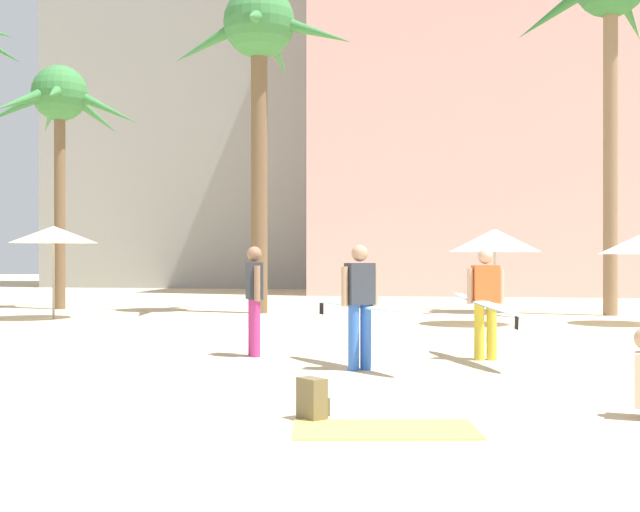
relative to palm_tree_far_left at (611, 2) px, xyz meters
name	(u,v)px	position (x,y,z in m)	size (l,w,h in m)	color
ground	(293,464)	(-5.70, -17.42, -8.55)	(120.00, 120.00, 0.00)	beige
hotel_pink	(598,72)	(2.07, 13.76, 0.98)	(24.07, 8.52, 19.06)	beige
hotel_tower_gray	(232,70)	(-15.73, 20.14, 3.02)	(17.93, 8.07, 23.14)	gray
palm_tree_far_left	(611,2)	(0.00, 0.00, 0.00)	(5.79, 5.81, 10.18)	#896B4C
palm_tree_left	(59,107)	(-16.11, 0.35, -2.40)	(4.98, 4.86, 7.42)	brown
palm_tree_right	(260,47)	(-9.68, -0.50, -0.99)	(5.44, 5.46, 9.27)	brown
cafe_umbrella_0	(54,235)	(-14.48, -3.40, -6.37)	(2.23, 2.23, 2.40)	gray
cafe_umbrella_3	(495,240)	(-3.32, -3.65, -6.55)	(2.15, 2.15, 2.27)	gray
beach_towel	(385,429)	(-5.07, -16.02, -8.54)	(1.74, 0.91, 0.01)	#F4CC4C
backpack	(313,400)	(-5.82, -15.62, -8.35)	(0.35, 0.35, 0.42)	brown
person_far_left	(486,301)	(-3.87, -10.58, -7.61)	(1.22, 2.76, 1.75)	gold
person_mid_left	(360,303)	(-5.71, -11.80, -7.59)	(2.07, 2.37, 1.80)	blue
person_mid_right	(254,296)	(-7.58, -10.50, -7.56)	(0.36, 0.59, 1.79)	#B7337F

